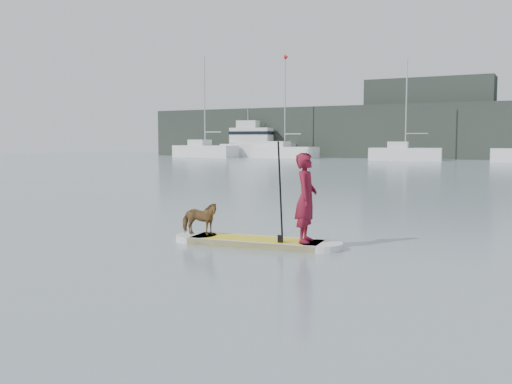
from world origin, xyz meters
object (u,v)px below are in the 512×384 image
at_px(sailboat_a, 205,150).
at_px(dog, 199,219).
at_px(paddler, 306,198).
at_px(sailboat_b, 284,151).
at_px(sailboat_c, 405,153).
at_px(motor_yacht_b, 255,144).
at_px(paddleboard, 256,242).

bearing_deg(sailboat_a, dog, -51.38).
relative_size(paddler, sailboat_b, 0.14).
height_order(dog, sailboat_b, sailboat_b).
bearing_deg(sailboat_c, motor_yacht_b, 161.86).
xyz_separation_m(paddleboard, dog, (-1.18, -0.13, 0.38)).
bearing_deg(sailboat_c, paddleboard, -87.56).
distance_m(paddleboard, dog, 1.24).
relative_size(paddleboard, sailboat_b, 0.28).
bearing_deg(sailboat_c, dog, -88.95).
distance_m(paddleboard, motor_yacht_b, 58.39).
bearing_deg(dog, paddleboard, -96.70).
height_order(sailboat_b, motor_yacht_b, sailboat_b).
height_order(dog, sailboat_c, sailboat_c).
bearing_deg(dog, sailboat_b, 9.81).
bearing_deg(motor_yacht_b, sailboat_c, -18.72).
distance_m(sailboat_a, sailboat_b, 9.99).
height_order(sailboat_c, motor_yacht_b, sailboat_c).
height_order(paddler, dog, paddler).
height_order(dog, sailboat_a, sailboat_a).
bearing_deg(sailboat_b, sailboat_a, -161.09).
bearing_deg(motor_yacht_b, sailboat_a, -160.32).
bearing_deg(motor_yacht_b, paddleboard, -70.31).
distance_m(sailboat_a, motor_yacht_b, 6.17).
height_order(sailboat_a, motor_yacht_b, sailboat_a).
height_order(paddleboard, dog, dog).
distance_m(paddleboard, sailboat_a, 58.69).
distance_m(paddler, sailboat_b, 55.60).
height_order(sailboat_a, sailboat_b, sailboat_a).
relative_size(paddler, sailboat_c, 0.16).
bearing_deg(sailboat_b, paddler, -55.10).
bearing_deg(sailboat_a, paddler, -49.51).
relative_size(paddleboard, motor_yacht_b, 0.36).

